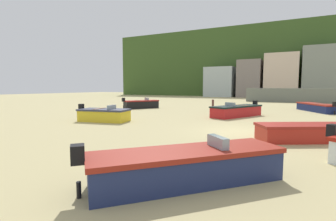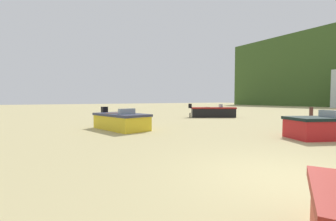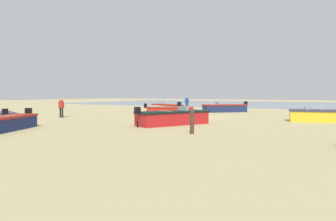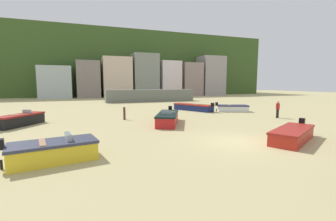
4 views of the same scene
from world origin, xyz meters
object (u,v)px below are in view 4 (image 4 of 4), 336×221
Objects in this scene: boat_red_2 at (292,135)px; beach_walker_foreground at (278,108)px; boat_yellow_5 at (54,151)px; mooring_post_near_water at (124,113)px; boat_white_3 at (232,108)px; boat_red_4 at (168,118)px; boat_navy_0 at (193,107)px; boat_black_1 at (20,120)px.

boat_red_2 is 2.78× the size of beach_walker_foreground.
boat_yellow_5 is 11.28m from mooring_post_near_water.
boat_red_4 is (-9.96, -5.15, 0.07)m from boat_white_3.
boat_yellow_5 is (-12.30, 0.90, 0.06)m from boat_red_2.
mooring_post_near_water is (-9.00, -4.18, 0.17)m from boat_navy_0.
beach_walker_foreground is at bearing 33.37° from boat_white_3.
mooring_post_near_water is at bearing 179.38° from boat_navy_0.
boat_red_4 reaches higher than boat_yellow_5.
mooring_post_near_water is (-2.95, 3.35, 0.12)m from boat_red_4.
boat_white_3 is at bearing 113.86° from boat_yellow_5.
boat_red_4 is 4.47m from mooring_post_near_water.
boat_red_2 is 9.10m from boat_red_4.
boat_red_4 is (-6.05, -7.53, 0.05)m from boat_navy_0.
boat_red_4 is at bearing 2.35° from boat_red_2.
boat_red_2 is at bearing 146.16° from boat_red_4.
boat_red_4 is at bearing 16.73° from boat_black_1.
boat_red_4 is at bearing -48.62° from mooring_post_near_water.
boat_navy_0 is at bearing -73.53° from beach_walker_foreground.
boat_black_1 is 1.05× the size of boat_yellow_5.
mooring_post_near_water is at bearing -23.34° from boat_red_4.
boat_red_4 is 3.11× the size of beach_walker_foreground.
mooring_post_near_water is at bearing -30.35° from beach_walker_foreground.
boat_yellow_5 is at bearing -114.47° from mooring_post_near_water.
boat_black_1 is at bearing -177.90° from mooring_post_near_water.
mooring_post_near_water is 0.71× the size of beach_walker_foreground.
boat_white_3 is (20.99, 2.09, -0.08)m from boat_black_1.
mooring_post_near_water is at bearing 5.80° from boat_red_2.
boat_black_1 is 2.44× the size of beach_walker_foreground.
boat_yellow_5 is (-17.59, -12.06, 0.05)m from boat_white_3.
boat_white_3 is 13.04m from mooring_post_near_water.
boat_white_3 is (5.29, 12.96, 0.01)m from boat_red_2.
boat_red_4 is 1.34× the size of boat_yellow_5.
boat_red_2 is at bearing -55.67° from mooring_post_near_water.
boat_red_4 is 4.41× the size of mooring_post_near_water.
mooring_post_near_water reaches higher than boat_white_3.
boat_red_4 is 10.94m from beach_walker_foreground.
beach_walker_foreground reaches higher than boat_red_4.
boat_yellow_5 is (-13.67, -14.44, 0.04)m from boat_navy_0.
beach_walker_foreground is (18.54, 6.31, 0.51)m from boat_yellow_5.
beach_walker_foreground is at bearing 22.75° from boat_black_1.
mooring_post_near_water is at bearing 144.94° from boat_yellow_5.
boat_red_4 is 10.29m from boat_yellow_5.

